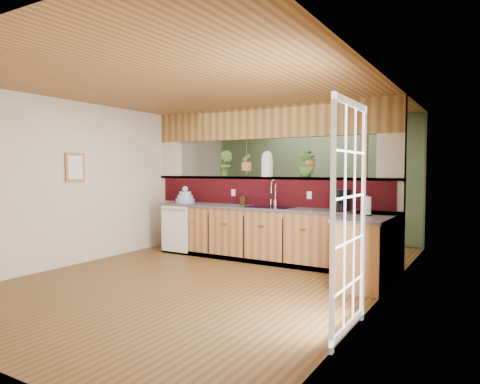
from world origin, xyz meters
The scene contains 28 objects.
ground centered at (0.00, 0.00, 0.00)m, with size 4.60×7.00×0.01m, color brown.
ceiling centered at (0.00, 0.00, 2.60)m, with size 4.60×7.00×0.01m, color brown.
wall_back centered at (0.00, 3.50, 1.30)m, with size 4.60×0.02×2.60m, color beige.
wall_left centered at (-2.30, 0.00, 1.30)m, with size 0.02×7.00×2.60m, color beige.
wall_right centered at (2.30, 0.00, 1.30)m, with size 0.02×7.00×2.60m, color beige.
pass_through_partition centered at (0.03, 1.35, 1.19)m, with size 4.60×0.21×2.60m.
pass_through_ledge centered at (0.00, 1.35, 1.37)m, with size 4.60×0.21×0.04m, color brown.
header_beam centered at (0.00, 1.35, 2.33)m, with size 4.60×0.15×0.55m, color brown.
sage_backwall centered at (0.00, 3.48, 1.30)m, with size 4.55×0.02×2.55m, color #5A734F.
countertop centered at (0.84, 0.87, 0.45)m, with size 4.14×1.52×0.90m.
dishwasher centered at (-1.48, 0.66, 0.46)m, with size 0.58×0.03×0.82m.
navy_sink centered at (0.25, 0.98, 0.82)m, with size 0.82×0.50×0.18m.
french_door centered at (2.27, -1.30, 1.05)m, with size 0.06×1.02×2.16m, color white.
framed_print centered at (-2.27, -0.80, 1.55)m, with size 0.04×0.35×0.45m.
faucet centered at (0.27, 1.13, 1.14)m, with size 0.20×0.20×0.45m.
dish_stack centered at (-1.49, 0.99, 1.00)m, with size 0.35×0.35×0.31m.
soap_dispenser centered at (-0.29, 1.07, 1.00)m, with size 0.09×0.10×0.21m, color #342213.
coffee_maker centered at (1.47, 0.90, 1.05)m, with size 0.17×0.29×0.32m.
paper_towel centered at (1.98, 0.48, 1.02)m, with size 0.13×0.13×0.27m.
glass_jar centered at (0.03, 1.35, 1.61)m, with size 0.20×0.20×0.44m.
ledge_plant_left centered at (-0.82, 1.35, 1.63)m, with size 0.26×0.21×0.47m, color #396422.
ledge_plant_right centered at (0.74, 1.35, 1.59)m, with size 0.23×0.23×0.40m, color #396422.
hanging_plant_a centered at (-0.39, 1.35, 1.73)m, with size 0.24×0.21×0.56m.
hanging_plant_b centered at (0.81, 1.35, 1.79)m, with size 0.41×0.39×0.53m.
shelving_console centered at (-0.49, 3.25, 0.50)m, with size 1.36×0.36×0.91m, color black.
shelf_plant_a centered at (-0.92, 3.25, 1.17)m, with size 0.23×0.16×0.44m, color #396422.
shelf_plant_b centered at (-0.04, 3.25, 1.22)m, with size 0.30×0.30×0.53m, color #396422.
floor_plant centered at (1.31, 2.62, 0.36)m, with size 0.64×0.56×0.72m, color #396422.
Camera 1 is at (3.44, -5.25, 1.51)m, focal length 32.00 mm.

